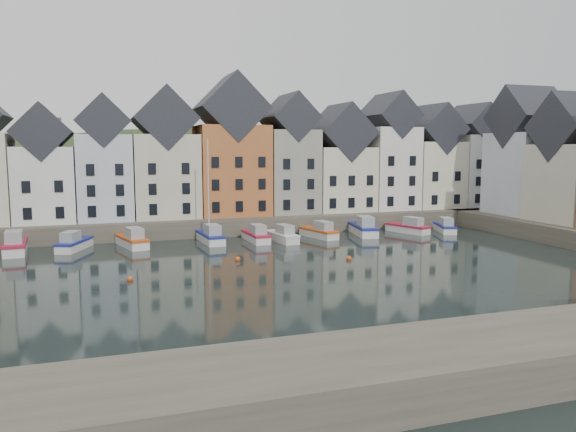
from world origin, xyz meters
name	(u,v)px	position (x,y,z in m)	size (l,w,h in m)	color
ground	(308,276)	(0.00, 0.00, 0.00)	(260.00, 260.00, 0.00)	black
far_quay	(228,220)	(0.00, 30.00, 1.00)	(90.00, 16.00, 2.00)	#484337
near_wall	(268,389)	(-10.00, -22.00, 1.00)	(50.00, 6.00, 2.00)	#484337
hillside	(198,307)	(0.02, 56.00, -17.96)	(153.60, 70.40, 64.00)	#28371B
far_terrace	(255,160)	(3.21, 28.00, 8.88)	(72.37, 8.16, 17.78)	beige
mooring_buoys	(245,265)	(-4.00, 5.33, 0.15)	(20.50, 5.50, 0.50)	#C24B16
boat_a	(15,246)	(-24.28, 18.92, 0.77)	(2.56, 6.85, 2.58)	silver
boat_b	(74,244)	(-18.77, 18.88, 0.66)	(3.78, 6.04, 2.22)	silver
boat_c	(132,240)	(-12.90, 18.77, 0.71)	(3.37, 6.46, 2.37)	silver
boat_d	(211,236)	(-4.49, 18.64, 0.76)	(2.32, 6.26, 11.75)	silver
boat_e	(256,236)	(0.51, 17.85, 0.66)	(2.03, 5.87, 2.23)	silver
boat_f	(282,236)	(3.28, 16.94, 0.66)	(2.63, 5.94, 2.20)	silver
boat_g	(320,232)	(8.33, 18.21, 0.66)	(3.15, 6.08, 2.23)	silver
boat_h	(364,229)	(14.16, 18.47, 0.77)	(3.30, 7.03, 2.59)	silver
boat_i	(409,228)	(20.22, 18.15, 0.66)	(3.70, 6.08, 2.23)	silver
boat_j	(445,227)	(24.91, 17.30, 0.62)	(3.44, 5.71, 2.10)	silver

